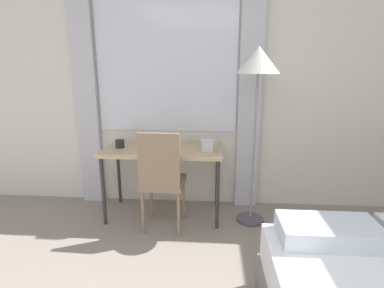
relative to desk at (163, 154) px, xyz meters
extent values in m
cube|color=silver|center=(0.43, 0.38, 0.67)|extent=(5.60, 0.05, 2.70)
cube|color=white|center=(0.00, 0.34, 0.92)|extent=(1.50, 0.01, 1.50)
cube|color=silver|center=(-0.89, 0.30, 0.62)|extent=(0.24, 0.06, 2.60)
cube|color=silver|center=(0.89, 0.30, 0.62)|extent=(0.24, 0.06, 2.60)
cube|color=tan|center=(0.00, 0.00, 0.04)|extent=(1.20, 0.58, 0.04)
cylinder|color=#333333|center=(-0.56, -0.25, -0.33)|extent=(0.04, 0.04, 0.70)
cylinder|color=#333333|center=(0.56, -0.25, -0.33)|extent=(0.04, 0.04, 0.70)
cylinder|color=#333333|center=(-0.56, 0.25, -0.33)|extent=(0.04, 0.04, 0.70)
cylinder|color=#333333|center=(0.56, 0.25, -0.33)|extent=(0.04, 0.04, 0.70)
cube|color=#8C7259|center=(0.04, -0.24, -0.22)|extent=(0.41, 0.41, 0.05)
cube|color=#8C7259|center=(0.03, -0.42, 0.06)|extent=(0.38, 0.05, 0.50)
cylinder|color=#8C7259|center=(-0.14, -0.40, -0.46)|extent=(0.03, 0.03, 0.43)
cylinder|color=#8C7259|center=(0.20, -0.41, -0.46)|extent=(0.03, 0.03, 0.43)
cylinder|color=#8C7259|center=(-0.12, -0.06, -0.46)|extent=(0.03, 0.03, 0.43)
cylinder|color=#8C7259|center=(0.21, -0.07, -0.46)|extent=(0.03, 0.03, 0.43)
cube|color=silver|center=(1.23, -1.20, -0.12)|extent=(0.60, 0.32, 0.12)
cylinder|color=#4C4C51|center=(0.91, -0.08, -0.66)|extent=(0.27, 0.27, 0.03)
cylinder|color=gray|center=(0.91, -0.08, 0.08)|extent=(0.02, 0.02, 1.45)
cone|color=silver|center=(0.91, -0.08, 0.93)|extent=(0.39, 0.39, 0.24)
cube|color=silver|center=(0.46, -0.05, 0.11)|extent=(0.11, 0.15, 0.09)
cube|color=silver|center=(0.46, -0.05, 0.17)|extent=(0.13, 0.05, 0.02)
cube|color=#33664C|center=(-0.15, 0.05, 0.07)|extent=(0.25, 0.24, 0.02)
cube|color=white|center=(-0.15, 0.05, 0.08)|extent=(0.23, 0.23, 0.01)
cylinder|color=#262628|center=(-0.44, -0.01, 0.10)|extent=(0.09, 0.09, 0.08)
camera|label=1|loc=(0.51, -2.92, 0.86)|focal=28.00mm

